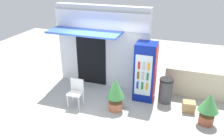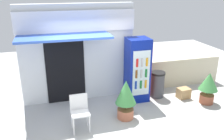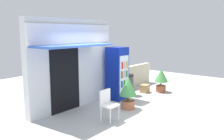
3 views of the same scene
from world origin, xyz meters
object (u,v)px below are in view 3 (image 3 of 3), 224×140
Objects in this scene: trash_bin at (128,85)px; potted_plant_curbside at (161,78)px; plastic_chair at (108,103)px; cardboard_box at (145,88)px; potted_plant_near_shop at (128,90)px; drink_cooler at (117,73)px.

potted_plant_curbside is at bearing -33.08° from trash_bin.
plastic_chair is at bearing -156.76° from trash_bin.
potted_plant_curbside reaches higher than cardboard_box.
potted_plant_curbside is at bearing 3.35° from potted_plant_near_shop.
drink_cooler is 1.70m from cardboard_box.
potted_plant_curbside is 0.81m from cardboard_box.
drink_cooler is 2.29m from plastic_chair.
cardboard_box is (0.76, -0.33, -0.25)m from trash_bin.
cardboard_box is at bearing 135.29° from potted_plant_curbside.
cardboard_box is at bearing -23.39° from trash_bin.
cardboard_box is at bearing -12.59° from drink_cooler.
drink_cooler is 5.22× the size of cardboard_box.
plastic_chair is at bearing -172.51° from potted_plant_near_shop.
plastic_chair is 2.41× the size of cardboard_box.
cardboard_box is at bearing 16.56° from potted_plant_near_shop.
drink_cooler reaches higher than cardboard_box.
potted_plant_near_shop reaches higher than trash_bin.
trash_bin is (2.64, 1.13, -0.12)m from plastic_chair.
drink_cooler is at bearing -179.74° from trash_bin.
plastic_chair is (-1.94, -1.13, -0.44)m from drink_cooler.
trash_bin is at bearing 146.92° from potted_plant_curbside.
potted_plant_curbside is (2.65, 0.15, -0.05)m from potted_plant_near_shop.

